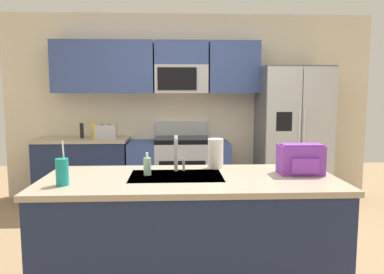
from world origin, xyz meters
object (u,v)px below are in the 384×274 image
(backpack, at_px, (301,159))
(bottle_yellow, at_px, (94,130))
(range_oven, at_px, (179,170))
(soap_dispenser, at_px, (147,166))
(refrigerator, at_px, (292,136))
(sink_faucet, at_px, (177,150))
(pepper_mill, at_px, (82,131))
(drink_cup_teal, at_px, (62,172))
(paper_towel_roll, at_px, (216,153))
(toaster, at_px, (106,132))

(backpack, bearing_deg, bottle_yellow, 131.58)
(range_oven, distance_m, soap_dispenser, 2.38)
(refrigerator, bearing_deg, sink_faucet, -126.64)
(pepper_mill, xyz_separation_m, backpack, (2.19, -2.32, 0.02))
(refrigerator, relative_size, drink_cup_teal, 6.20)
(range_oven, relative_size, paper_towel_roll, 5.67)
(range_oven, height_order, toaster, range_oven)
(toaster, bearing_deg, backpack, -50.60)
(drink_cup_teal, distance_m, soap_dispenser, 0.61)
(refrigerator, distance_m, backpack, 2.34)
(sink_faucet, distance_m, drink_cup_teal, 0.86)
(pepper_mill, xyz_separation_m, drink_cup_teal, (0.50, -2.58, -0.01))
(drink_cup_teal, bearing_deg, backpack, 8.91)
(refrigerator, bearing_deg, backpack, -106.15)
(bottle_yellow, xyz_separation_m, drink_cup_teal, (0.34, -2.55, -0.01))
(toaster, xyz_separation_m, sink_faucet, (0.93, -2.15, 0.08))
(sink_faucet, bearing_deg, soap_dispenser, -153.31)
(pepper_mill, relative_size, drink_cup_teal, 0.68)
(sink_faucet, relative_size, soap_dispenser, 1.66)
(sink_faucet, height_order, drink_cup_teal, drink_cup_teal)
(toaster, height_order, sink_faucet, sink_faucet)
(backpack, bearing_deg, toaster, 129.40)
(drink_cup_teal, bearing_deg, refrigerator, 47.05)
(bottle_yellow, relative_size, paper_towel_roll, 0.87)
(bottle_yellow, relative_size, soap_dispenser, 1.23)
(toaster, xyz_separation_m, backpack, (1.86, -2.27, 0.03))
(refrigerator, relative_size, backpack, 5.78)
(range_oven, relative_size, refrigerator, 0.74)
(paper_towel_roll, bearing_deg, drink_cup_teal, -154.53)
(toaster, relative_size, soap_dispenser, 1.65)
(bottle_yellow, height_order, paper_towel_roll, paper_towel_roll)
(refrigerator, relative_size, soap_dispenser, 10.88)
(toaster, distance_m, drink_cup_teal, 2.54)
(refrigerator, distance_m, paper_towel_roll, 2.37)
(refrigerator, distance_m, soap_dispenser, 2.87)
(pepper_mill, distance_m, paper_towel_roll, 2.60)
(bottle_yellow, relative_size, drink_cup_teal, 0.70)
(backpack, bearing_deg, sink_faucet, 172.44)
(pepper_mill, xyz_separation_m, sink_faucet, (1.26, -2.20, 0.07))
(bottle_yellow, bearing_deg, soap_dispenser, -68.92)
(range_oven, height_order, paper_towel_roll, paper_towel_roll)
(range_oven, bearing_deg, paper_towel_roll, -82.53)
(pepper_mill, relative_size, bottle_yellow, 0.97)
(soap_dispenser, bearing_deg, bottle_yellow, 111.08)
(range_oven, relative_size, pepper_mill, 6.73)
(refrigerator, height_order, toaster, refrigerator)
(refrigerator, relative_size, pepper_mill, 9.16)
(soap_dispenser, bearing_deg, sink_faucet, 26.69)
(pepper_mill, bearing_deg, refrigerator, -1.40)
(toaster, bearing_deg, range_oven, 3.08)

